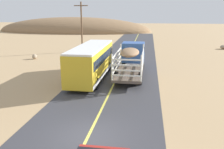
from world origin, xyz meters
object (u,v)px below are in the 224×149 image
object	(u,v)px
power_pole_mid	(82,25)
boulder_mid_field	(35,57)
livestock_truck	(132,56)
bus	(92,61)
boulder_near_shoulder	(224,47)

from	to	relation	value
power_pole_mid	boulder_mid_field	world-z (taller)	power_pole_mid
livestock_truck	boulder_mid_field	bearing A→B (deg)	159.08
bus	boulder_mid_field	distance (m)	13.22
livestock_truck	boulder_mid_field	world-z (taller)	livestock_truck
livestock_truck	boulder_near_shoulder	world-z (taller)	livestock_truck
boulder_mid_field	bus	bearing A→B (deg)	-40.05
livestock_truck	power_pole_mid	world-z (taller)	power_pole_mid
boulder_mid_field	livestock_truck	bearing A→B (deg)	-20.92
bus	boulder_near_shoulder	world-z (taller)	bus
bus	power_pole_mid	world-z (taller)	power_pole_mid
bus	boulder_mid_field	size ratio (longest dim) A/B	12.45
livestock_truck	bus	bearing A→B (deg)	-138.79
bus	livestock_truck	bearing A→B (deg)	41.21
power_pole_mid	boulder_near_shoulder	xyz separation A→B (m)	(23.62, 6.27, -3.84)
power_pole_mid	boulder_mid_field	distance (m)	9.41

